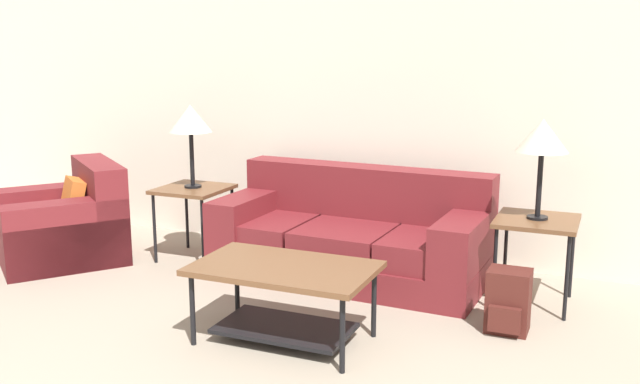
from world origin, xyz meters
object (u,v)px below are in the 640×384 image
Objects in this scene: side_table_left at (193,194)px; table_lamp_right at (542,138)px; coffee_table at (284,285)px; couch at (352,239)px; backpack at (508,302)px; armchair at (65,225)px; table_lamp_left at (190,120)px; side_table_right at (537,227)px.

table_lamp_right is (2.74, 0.00, 0.61)m from side_table_left.
couch is at bearing 92.45° from coffee_table.
backpack is (1.22, 0.67, -0.16)m from coffee_table.
coffee_table is at bearing -18.56° from armchair.
side_table_left is (-1.37, -0.08, 0.25)m from couch.
side_table_left is at bearing -135.00° from table_lamp_left.
armchair is 3.35× the size of backpack.
backpack is at bearing -11.98° from side_table_left.
armchair is 2.55m from coffee_table.
couch is 1.63m from table_lamp_left.
table_lamp_left is (-1.37, -0.08, 0.87)m from couch.
armchair is at bearing 161.44° from coffee_table.
armchair is at bearing -173.52° from side_table_right.
backpack is at bearing -26.67° from couch.
side_table_right is at bearing -3.36° from couch.
couch is at bearing 176.64° from table_lamp_right.
table_lamp_left is (0.00, 0.00, 0.61)m from side_table_left.
table_lamp_left is at bearing 45.00° from side_table_left.
table_lamp_left is 1.70× the size of backpack.
armchair is at bearing -156.83° from table_lamp_left.
table_lamp_right is (2.74, 0.00, 0.00)m from table_lamp_left.
backpack is at bearing -98.86° from table_lamp_right.
couch is at bearing 12.05° from armchair.
couch is at bearing 176.64° from side_table_right.
armchair is 1.97× the size of table_lamp_left.
coffee_table is at bearing -136.70° from side_table_right.
side_table_left is 0.90× the size of table_lamp_right.
side_table_right is 0.90× the size of table_lamp_right.
couch is 5.22× the size of backpack.
side_table_left is at bearing 139.14° from coffee_table.
table_lamp_right is at bearing 0.00° from side_table_left.
couch is 1.94× the size of coffee_table.
side_table_right reaches higher than backpack.
backpack is at bearing -2.18° from armchair.
coffee_table is 1.77× the size of side_table_left.
armchair is 1.11m from side_table_left.
armchair is (-2.36, -0.50, -0.01)m from couch.
coffee_table reaches higher than backpack.
armchair is 3.77m from side_table_right.
backpack is at bearing 28.82° from coffee_table.
couch is 1.39m from side_table_right.
side_table_left is at bearing -180.00° from table_lamp_right.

